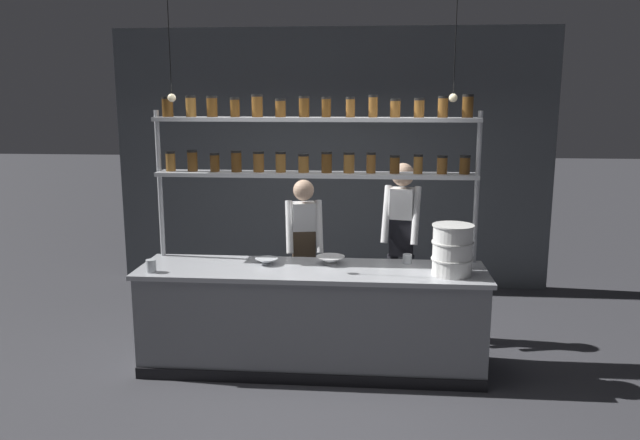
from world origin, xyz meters
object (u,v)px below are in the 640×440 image
at_px(prep_bowl_center_front, 267,261).
at_px(serving_cup_front, 151,266).
at_px(serving_cup_by_board, 407,259).
at_px(chef_left, 304,249).
at_px(chef_center, 401,237).
at_px(container_stack, 452,250).
at_px(spice_shelf_unit, 313,150).
at_px(prep_bowl_near_left, 330,260).

relative_size(prep_bowl_center_front, serving_cup_front, 1.87).
relative_size(prep_bowl_center_front, serving_cup_by_board, 2.42).
bearing_deg(serving_cup_by_board, chef_left, 154.00).
height_order(chef_center, serving_cup_front, chef_center).
distance_m(container_stack, serving_cup_by_board, 0.51).
bearing_deg(chef_center, spice_shelf_unit, -138.96).
xyz_separation_m(container_stack, serving_cup_front, (-2.54, -0.14, -0.16)).
xyz_separation_m(prep_bowl_near_left, serving_cup_by_board, (0.69, 0.08, 0.01)).
bearing_deg(chef_left, container_stack, -42.02).
relative_size(serving_cup_front, serving_cup_by_board, 1.29).
relative_size(chef_left, prep_bowl_center_front, 7.82).
distance_m(spice_shelf_unit, serving_cup_front, 1.73).
distance_m(prep_bowl_near_left, serving_cup_by_board, 0.69).
xyz_separation_m(spice_shelf_unit, serving_cup_by_board, (0.86, -0.10, -0.96)).
relative_size(container_stack, serving_cup_by_board, 5.09).
height_order(container_stack, serving_cup_front, container_stack).
xyz_separation_m(chef_center, serving_cup_front, (-2.16, -1.05, -0.05)).
relative_size(chef_center, serving_cup_by_board, 20.86).
bearing_deg(prep_bowl_center_front, chef_center, 30.41).
height_order(prep_bowl_near_left, prep_bowl_center_front, prep_bowl_near_left).
relative_size(chef_left, container_stack, 3.72).
xyz_separation_m(container_stack, prep_bowl_center_front, (-1.61, 0.19, -0.19)).
bearing_deg(serving_cup_front, serving_cup_by_board, 12.13).
relative_size(spice_shelf_unit, container_stack, 6.79).
relative_size(chef_center, container_stack, 4.09).
relative_size(spice_shelf_unit, chef_center, 1.66).
distance_m(spice_shelf_unit, prep_bowl_near_left, 1.00).
xyz_separation_m(chef_center, prep_bowl_center_front, (-1.22, -0.72, -0.08)).
relative_size(container_stack, serving_cup_front, 3.94).
bearing_deg(container_stack, chef_left, 148.65).
bearing_deg(prep_bowl_near_left, serving_cup_front, -165.42).
xyz_separation_m(chef_left, prep_bowl_near_left, (0.30, -0.56, 0.04)).
xyz_separation_m(spice_shelf_unit, serving_cup_front, (-1.34, -0.57, -0.95)).
height_order(spice_shelf_unit, prep_bowl_center_front, spice_shelf_unit).
height_order(chef_center, container_stack, chef_center).
relative_size(chef_left, chef_center, 0.91).
relative_size(chef_center, prep_bowl_near_left, 6.79).
relative_size(prep_bowl_near_left, prep_bowl_center_front, 1.27).
height_order(chef_left, prep_bowl_near_left, chef_left).
height_order(spice_shelf_unit, chef_left, spice_shelf_unit).
distance_m(spice_shelf_unit, chef_center, 1.31).
bearing_deg(container_stack, serving_cup_by_board, 136.45).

